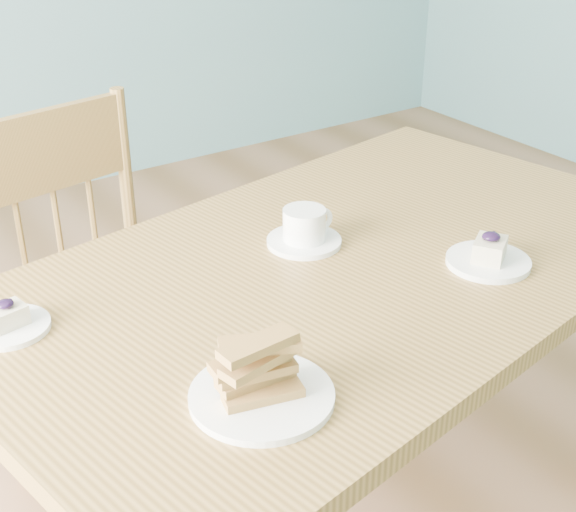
{
  "coord_description": "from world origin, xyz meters",
  "views": [
    {
      "loc": [
        -1.02,
        -1.16,
        1.55
      ],
      "look_at": [
        -0.24,
        -0.01,
        0.81
      ],
      "focal_mm": 50.0,
      "sensor_mm": 36.0,
      "label": 1
    }
  ],
  "objects_px": {
    "cheesecake_plate_far": "(8,322)",
    "coffee_cup": "(305,229)",
    "dining_table": "(342,294)",
    "dining_chair": "(100,313)",
    "biscotti_plate": "(261,378)",
    "cheesecake_plate_near": "(489,256)"
  },
  "relations": [
    {
      "from": "cheesecake_plate_far",
      "to": "coffee_cup",
      "type": "xyz_separation_m",
      "value": [
        0.6,
        -0.02,
        0.02
      ]
    },
    {
      "from": "dining_table",
      "to": "coffee_cup",
      "type": "distance_m",
      "value": 0.15
    },
    {
      "from": "dining_table",
      "to": "cheesecake_plate_far",
      "type": "relative_size",
      "value": 11.69
    },
    {
      "from": "cheesecake_plate_far",
      "to": "coffee_cup",
      "type": "distance_m",
      "value": 0.61
    },
    {
      "from": "dining_chair",
      "to": "cheesecake_plate_far",
      "type": "relative_size",
      "value": 7.24
    },
    {
      "from": "coffee_cup",
      "to": "dining_chair",
      "type": "bearing_deg",
      "value": 127.02
    },
    {
      "from": "cheesecake_plate_far",
      "to": "biscotti_plate",
      "type": "bearing_deg",
      "value": -57.73
    },
    {
      "from": "cheesecake_plate_near",
      "to": "coffee_cup",
      "type": "height_order",
      "value": "coffee_cup"
    },
    {
      "from": "dining_table",
      "to": "coffee_cup",
      "type": "bearing_deg",
      "value": 91.4
    },
    {
      "from": "cheesecake_plate_far",
      "to": "dining_table",
      "type": "bearing_deg",
      "value": -10.79
    },
    {
      "from": "dining_table",
      "to": "cheesecake_plate_far",
      "type": "distance_m",
      "value": 0.64
    },
    {
      "from": "cheesecake_plate_far",
      "to": "coffee_cup",
      "type": "relative_size",
      "value": 0.89
    },
    {
      "from": "dining_chair",
      "to": "biscotti_plate",
      "type": "xyz_separation_m",
      "value": [
        -0.05,
        -0.82,
        0.33
      ]
    },
    {
      "from": "dining_chair",
      "to": "coffee_cup",
      "type": "xyz_separation_m",
      "value": [
        0.3,
        -0.43,
        0.32
      ]
    },
    {
      "from": "cheesecake_plate_near",
      "to": "cheesecake_plate_far",
      "type": "bearing_deg",
      "value": 160.93
    },
    {
      "from": "dining_chair",
      "to": "coffee_cup",
      "type": "relative_size",
      "value": 6.47
    },
    {
      "from": "biscotti_plate",
      "to": "coffee_cup",
      "type": "bearing_deg",
      "value": 47.65
    },
    {
      "from": "cheesecake_plate_far",
      "to": "cheesecake_plate_near",
      "type": "bearing_deg",
      "value": -19.07
    },
    {
      "from": "coffee_cup",
      "to": "biscotti_plate",
      "type": "relative_size",
      "value": 0.7
    },
    {
      "from": "dining_table",
      "to": "cheesecake_plate_near",
      "type": "relative_size",
      "value": 9.79
    },
    {
      "from": "cheesecake_plate_far",
      "to": "biscotti_plate",
      "type": "relative_size",
      "value": 0.63
    },
    {
      "from": "cheesecake_plate_far",
      "to": "coffee_cup",
      "type": "bearing_deg",
      "value": -1.65
    }
  ]
}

